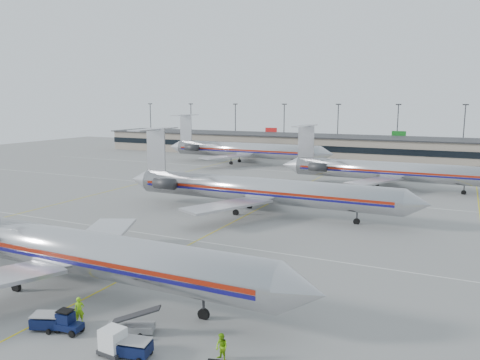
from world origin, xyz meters
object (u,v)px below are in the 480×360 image
Objects in this scene: uld_container at (113,341)px; belt_loader at (131,326)px; jet_foreground at (53,246)px; jet_second_row at (255,189)px; tug_center at (67,322)px.

uld_container is 2.80m from belt_loader.
jet_foreground reaches higher than belt_loader.
jet_second_row is 37.18m from belt_loader.
jet_second_row reaches higher than tug_center.
jet_foreground is 11.71× the size of belt_loader.
jet_second_row is at bearing 104.92° from uld_container.
tug_center is 4.91m from uld_container.
jet_foreground is at bearing -98.64° from jet_second_row.
belt_loader is at bearing 108.84° from uld_container.
belt_loader is (11.56, -4.09, -3.01)m from jet_foreground.
jet_foreground is 1.02× the size of jet_second_row.
jet_foreground is 32.75m from jet_second_row.
jet_second_row is 22.24× the size of tug_center.
jet_second_row is at bearing 75.96° from belt_loader.
uld_container is at bearing -16.41° from tug_center.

